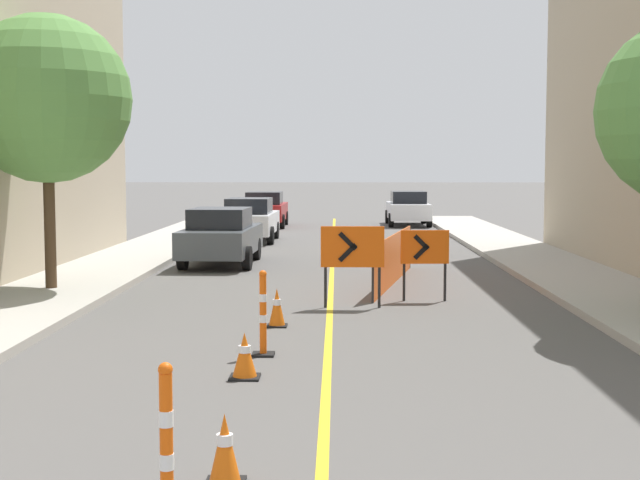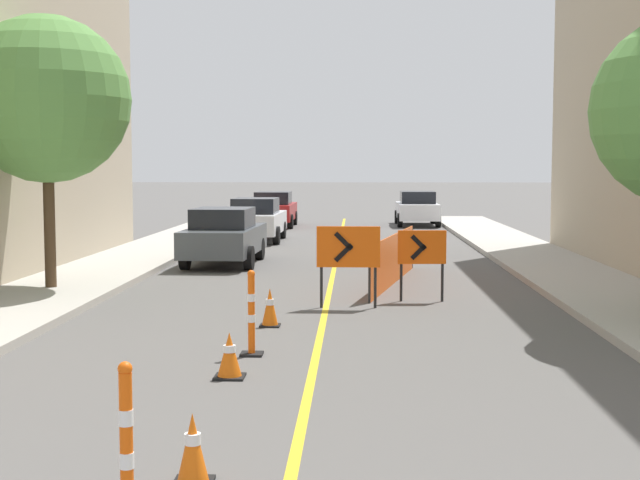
% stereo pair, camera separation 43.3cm
% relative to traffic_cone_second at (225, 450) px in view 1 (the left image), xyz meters
% --- Properties ---
extents(lane_stripe, '(0.12, 46.06, 0.01)m').
position_rel_traffic_cone_second_xyz_m(lane_stripe, '(0.83, 15.98, -0.31)').
color(lane_stripe, gold).
rests_on(lane_stripe, ground_plane).
extents(sidewalk_left, '(2.62, 46.06, 0.15)m').
position_rel_traffic_cone_second_xyz_m(sidewalk_left, '(-5.02, 15.98, -0.24)').
color(sidewalk_left, '#ADA89E').
rests_on(sidewalk_left, ground_plane).
extents(sidewalk_right, '(2.62, 46.06, 0.15)m').
position_rel_traffic_cone_second_xyz_m(sidewalk_right, '(6.69, 15.98, -0.24)').
color(sidewalk_right, '#ADA89E').
rests_on(sidewalk_right, ground_plane).
extents(traffic_cone_second, '(0.34, 0.34, 0.63)m').
position_rel_traffic_cone_second_xyz_m(traffic_cone_second, '(0.00, 0.00, 0.00)').
color(traffic_cone_second, black).
rests_on(traffic_cone_second, ground_plane).
extents(traffic_cone_third, '(0.39, 0.39, 0.60)m').
position_rel_traffic_cone_second_xyz_m(traffic_cone_third, '(-0.23, 3.88, -0.02)').
color(traffic_cone_third, black).
rests_on(traffic_cone_third, ground_plane).
extents(traffic_cone_fourth, '(0.35, 0.35, 0.66)m').
position_rel_traffic_cone_second_xyz_m(traffic_cone_fourth, '(-0.06, 7.62, 0.02)').
color(traffic_cone_fourth, black).
rests_on(traffic_cone_fourth, ground_plane).
extents(delineator_post_front, '(0.32, 0.32, 1.32)m').
position_rel_traffic_cone_second_xyz_m(delineator_post_front, '(-0.29, -1.08, 0.27)').
color(delineator_post_front, black).
rests_on(delineator_post_front, ground_plane).
extents(delineator_post_rear, '(0.32, 0.32, 1.25)m').
position_rel_traffic_cone_second_xyz_m(delineator_post_rear, '(-0.11, 5.27, 0.23)').
color(delineator_post_rear, black).
rests_on(delineator_post_rear, ground_plane).
extents(arrow_barricade_primary, '(1.23, 0.09, 1.59)m').
position_rel_traffic_cone_second_xyz_m(arrow_barricade_primary, '(1.26, 9.68, 0.82)').
color(arrow_barricade_primary, '#EF560C').
rests_on(arrow_barricade_primary, ground_plane).
extents(arrow_barricade_secondary, '(0.98, 0.11, 1.45)m').
position_rel_traffic_cone_second_xyz_m(arrow_barricade_secondary, '(2.75, 10.57, 0.72)').
color(arrow_barricade_secondary, '#EF560C').
rests_on(arrow_barricade_secondary, ground_plane).
extents(safety_mesh_fence, '(1.29, 6.22, 1.15)m').
position_rel_traffic_cone_second_xyz_m(safety_mesh_fence, '(2.30, 13.34, 0.26)').
color(safety_mesh_fence, '#EF560C').
rests_on(safety_mesh_fence, ground_plane).
extents(parked_car_curb_near, '(1.97, 4.37, 1.59)m').
position_rel_traffic_cone_second_xyz_m(parked_car_curb_near, '(-2.27, 17.17, 0.49)').
color(parked_car_curb_near, '#474C51').
rests_on(parked_car_curb_near, ground_plane).
extents(parked_car_curb_mid, '(1.95, 4.34, 1.59)m').
position_rel_traffic_cone_second_xyz_m(parked_car_curb_mid, '(-2.22, 24.84, 0.49)').
color(parked_car_curb_mid, silver).
rests_on(parked_car_curb_mid, ground_plane).
extents(parked_car_curb_far, '(1.94, 4.32, 1.59)m').
position_rel_traffic_cone_second_xyz_m(parked_car_curb_far, '(-2.30, 32.69, 0.49)').
color(parked_car_curb_far, maroon).
rests_on(parked_car_curb_far, ground_plane).
extents(parked_car_opposite_side, '(1.93, 4.31, 1.59)m').
position_rel_traffic_cone_second_xyz_m(parked_car_opposite_side, '(4.26, 33.80, 0.49)').
color(parked_car_opposite_side, silver).
rests_on(parked_car_opposite_side, ground_plane).
extents(street_tree_left_near, '(3.55, 3.55, 5.79)m').
position_rel_traffic_cone_second_xyz_m(street_tree_left_near, '(-5.15, 11.33, 3.84)').
color(street_tree_left_near, '#4C3823').
rests_on(street_tree_left_near, sidewalk_left).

